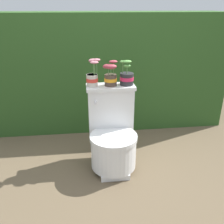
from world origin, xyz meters
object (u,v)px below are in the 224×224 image
object	(u,v)px
potted_plant_left	(92,77)
potted_plant_middle	(127,77)
toilet	(112,135)
potted_plant_midleft	(111,76)

from	to	relation	value
potted_plant_left	potted_plant_middle	bearing A→B (deg)	1.60
toilet	potted_plant_middle	bearing A→B (deg)	44.73
toilet	potted_plant_midleft	xyz separation A→B (m)	(-0.00, 0.13, 0.51)
potted_plant_left	potted_plant_middle	size ratio (longest dim) A/B	1.08
toilet	potted_plant_left	world-z (taller)	potted_plant_left
potted_plant_midleft	potted_plant_middle	world-z (taller)	same
toilet	potted_plant_left	xyz separation A→B (m)	(-0.16, 0.13, 0.51)
potted_plant_midleft	potted_plant_middle	xyz separation A→B (m)	(0.14, 0.01, -0.02)
potted_plant_left	potted_plant_midleft	bearing A→B (deg)	-0.77
potted_plant_midleft	potted_plant_middle	size ratio (longest dim) A/B	1.00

